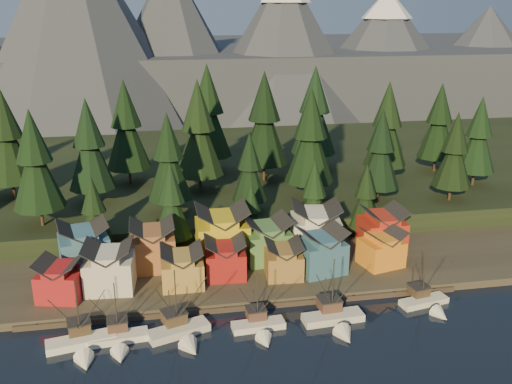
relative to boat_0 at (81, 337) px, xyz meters
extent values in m
plane|color=black|center=(27.94, -7.55, -2.27)|extent=(500.00, 500.00, 0.00)
cube|color=#332F25|center=(27.94, 32.45, -1.52)|extent=(400.00, 50.00, 1.50)
cube|color=black|center=(27.94, 82.45, 0.73)|extent=(420.00, 100.00, 6.00)
cube|color=#42382F|center=(27.94, 8.95, -1.77)|extent=(80.00, 4.00, 1.00)
cube|color=#3F4451|center=(27.94, 232.45, 12.73)|extent=(560.00, 160.00, 30.00)
cone|color=#3F4451|center=(-17.06, 172.45, 42.73)|extent=(100.00, 100.00, 90.00)
cone|color=#3F4451|center=(22.94, 190.45, 33.73)|extent=(80.00, 80.00, 72.00)
cone|color=#3F4451|center=(72.94, 178.45, 31.73)|extent=(84.00, 84.00, 68.00)
cone|color=#3F4451|center=(127.94, 194.45, 26.73)|extent=(92.00, 92.00, 58.00)
cone|color=white|center=(127.94, 194.45, 48.77)|extent=(25.76, 25.76, 13.92)
cone|color=#3F4451|center=(187.94, 202.45, 22.73)|extent=(88.00, 88.00, 50.00)
cube|color=white|center=(-0.25, 1.24, -1.89)|extent=(11.39, 5.38, 1.75)
cone|color=white|center=(0.94, -4.66, -1.89)|extent=(3.96, 4.32, 3.29)
cube|color=black|center=(-0.25, 1.24, -2.54)|extent=(11.67, 5.49, 0.38)
cube|color=#473726|center=(-0.64, 3.21, -0.19)|extent=(4.08, 3.91, 1.97)
cube|color=#2B2929|center=(-0.64, 3.21, 0.91)|extent=(4.34, 4.17, 0.22)
cylinder|color=black|center=(-0.38, 1.89, 3.86)|extent=(0.20, 0.20, 9.86)
cylinder|color=black|center=(-1.09, 5.43, 1.35)|extent=(0.15, 0.15, 4.82)
cube|color=silver|center=(5.62, 1.40, -1.92)|extent=(9.82, 3.89, 1.62)
cone|color=silver|center=(6.09, -3.84, -1.92)|extent=(3.32, 3.53, 3.04)
cube|color=black|center=(5.62, 1.40, -2.52)|extent=(10.06, 3.96, 0.35)
cube|color=brown|center=(5.46, 3.15, -0.34)|extent=(3.51, 3.32, 1.83)
cube|color=#2B2929|center=(5.46, 3.15, 0.67)|extent=(3.73, 3.54, 0.20)
cylinder|color=black|center=(5.56, 1.98, 3.41)|extent=(0.18, 0.18, 9.13)
cylinder|color=black|center=(5.28, 5.13, 1.08)|extent=(0.14, 0.14, 4.46)
cube|color=beige|center=(15.40, 1.59, -1.87)|extent=(10.85, 6.54, 1.83)
cone|color=beige|center=(17.21, -3.77, -1.87)|extent=(4.37, 4.43, 3.42)
cube|color=black|center=(15.40, 1.59, -2.56)|extent=(11.11, 6.67, 0.40)
cube|color=brown|center=(14.80, 3.37, -0.10)|extent=(4.56, 4.41, 2.05)
cube|color=#2B2929|center=(14.80, 3.37, 1.04)|extent=(4.85, 4.70, 0.23)
cylinder|color=black|center=(15.20, 2.18, 4.12)|extent=(0.21, 0.21, 10.27)
cylinder|color=black|center=(14.12, 5.39, 1.50)|extent=(0.16, 0.16, 5.02)
cube|color=silver|center=(28.81, 1.04, -1.92)|extent=(9.18, 3.59, 1.58)
cone|color=silver|center=(29.16, -3.89, -1.92)|extent=(3.18, 3.27, 2.97)
cube|color=black|center=(28.81, 1.04, -2.52)|extent=(9.40, 3.66, 0.35)
cube|color=brown|center=(28.70, 2.68, -0.39)|extent=(3.37, 3.19, 1.78)
cube|color=#2B2929|center=(28.70, 2.68, 0.60)|extent=(3.58, 3.40, 0.20)
cylinder|color=black|center=(28.77, 1.58, 3.28)|extent=(0.18, 0.18, 8.91)
cylinder|color=black|center=(28.57, 4.54, 1.00)|extent=(0.14, 0.14, 4.36)
cube|color=beige|center=(42.00, 1.08, -1.87)|extent=(10.83, 4.11, 1.81)
cone|color=beige|center=(42.40, -4.74, -1.87)|extent=(3.64, 3.85, 3.40)
cube|color=black|center=(42.00, 1.08, -2.55)|extent=(11.10, 4.18, 0.40)
cube|color=brown|center=(41.87, 3.02, -0.12)|extent=(3.85, 3.64, 2.04)
cube|color=#2B2929|center=(41.87, 3.02, 1.01)|extent=(4.09, 3.88, 0.23)
cylinder|color=black|center=(41.96, 1.72, 4.07)|extent=(0.20, 0.20, 10.19)
cylinder|color=black|center=(41.72, 5.21, 1.47)|extent=(0.16, 0.16, 4.98)
cube|color=silver|center=(60.13, 3.68, -1.93)|extent=(9.50, 4.58, 1.54)
cone|color=silver|center=(61.08, -1.23, -1.93)|extent=(3.43, 3.61, 2.89)
cube|color=black|center=(60.13, 3.68, -2.51)|extent=(9.73, 4.67, 0.34)
cube|color=#463625|center=(59.81, 5.32, -0.44)|extent=(3.58, 3.42, 1.73)
cube|color=#2B2929|center=(59.81, 5.32, 0.52)|extent=(3.80, 3.65, 0.19)
cylinder|color=black|center=(60.02, 4.23, 3.12)|extent=(0.17, 0.17, 8.66)
cylinder|color=black|center=(59.45, 7.17, 0.91)|extent=(0.13, 0.13, 4.24)
cube|color=maroon|center=(-4.90, 15.01, 1.85)|extent=(8.96, 8.24, 5.25)
cube|color=maroon|center=(-4.90, 15.01, 5.00)|extent=(5.58, 7.33, 1.07)
cube|color=beige|center=(3.61, 16.98, 2.41)|extent=(9.37, 8.46, 6.37)
cube|color=beige|center=(3.61, 16.98, 6.20)|extent=(5.40, 8.01, 1.24)
cube|color=#A6823B|center=(16.95, 16.13, 1.82)|extent=(7.80, 7.29, 5.17)
cube|color=#A6823B|center=(16.95, 16.13, 4.94)|extent=(4.31, 7.12, 1.09)
cube|color=maroon|center=(25.37, 18.26, 1.94)|extent=(7.94, 7.07, 5.43)
cube|color=maroon|center=(25.37, 18.26, 5.19)|extent=(4.48, 6.80, 1.08)
cube|color=olive|center=(36.63, 16.41, 1.70)|extent=(7.34, 7.34, 4.95)
cube|color=olive|center=(36.63, 16.41, 4.66)|extent=(4.22, 7.01, 0.97)
cube|color=#325E77|center=(44.32, 17.06, 2.42)|extent=(9.98, 8.92, 6.39)
cube|color=#325E77|center=(44.32, 17.06, 6.22)|extent=(6.13, 7.98, 1.22)
cube|color=orange|center=(57.23, 17.75, 1.89)|extent=(9.12, 8.41, 5.31)
cube|color=orange|center=(57.23, 17.75, 5.07)|extent=(5.71, 7.45, 1.09)
cube|color=#396787|center=(-1.82, 26.18, 2.84)|extent=(10.89, 10.12, 7.21)
cube|color=#396787|center=(-1.82, 26.18, 7.08)|extent=(6.79, 9.02, 1.30)
cube|color=#925834|center=(11.63, 24.70, 2.74)|extent=(8.82, 8.29, 7.02)
cube|color=#925834|center=(11.63, 24.70, 6.85)|extent=(4.93, 8.04, 1.22)
cube|color=gold|center=(25.92, 26.97, 3.20)|extent=(10.66, 9.09, 7.94)
cube|color=gold|center=(25.92, 26.97, 7.89)|extent=(5.90, 8.87, 1.49)
cube|color=#477640|center=(34.75, 23.98, 2.49)|extent=(10.04, 8.60, 6.52)
cube|color=#477640|center=(34.75, 23.98, 6.38)|extent=(5.89, 7.98, 1.30)
cube|color=silver|center=(45.76, 26.28, 3.13)|extent=(11.21, 10.28, 7.79)
cube|color=silver|center=(45.76, 26.28, 7.71)|extent=(6.73, 9.44, 1.41)
cube|color=#A32619|center=(59.95, 24.34, 2.77)|extent=(8.87, 8.34, 7.08)
cube|color=#A32619|center=(59.95, 24.34, 6.90)|extent=(4.95, 8.09, 1.22)
cylinder|color=#332319|center=(-22.06, 60.45, 6.15)|extent=(0.70, 0.70, 4.85)
cone|color=black|center=(-22.06, 60.45, 16.65)|extent=(11.84, 11.84, 16.69)
cone|color=black|center=(-22.06, 60.45, 25.27)|extent=(8.08, 8.08, 12.11)
cylinder|color=#332319|center=(-12.06, 40.45, 6.00)|extent=(0.70, 0.70, 4.55)
cone|color=black|center=(-12.06, 40.45, 15.85)|extent=(11.11, 11.11, 15.66)
cone|color=black|center=(-12.06, 40.45, 23.93)|extent=(7.58, 7.58, 11.36)
cylinder|color=#332319|center=(-2.06, 52.45, 6.00)|extent=(0.70, 0.70, 4.54)
cone|color=black|center=(-2.06, 52.45, 15.83)|extent=(11.10, 11.10, 15.64)
cone|color=black|center=(-2.06, 52.45, 23.90)|extent=(7.57, 7.57, 11.35)
cylinder|color=#332319|center=(5.94, 67.45, 6.18)|extent=(0.70, 0.70, 4.91)
cone|color=black|center=(5.94, 67.45, 16.82)|extent=(12.00, 12.00, 16.91)
cone|color=black|center=(5.94, 67.45, 25.54)|extent=(8.18, 8.18, 12.27)
cylinder|color=#332319|center=(15.94, 42.45, 5.82)|extent=(0.70, 0.70, 4.19)
cone|color=black|center=(15.94, 42.45, 14.89)|extent=(10.23, 10.23, 14.42)
cone|color=black|center=(15.94, 42.45, 22.34)|extent=(6.98, 6.98, 10.47)
cylinder|color=#332319|center=(23.94, 57.45, 6.27)|extent=(0.70, 0.70, 5.08)
cone|color=black|center=(23.94, 57.45, 17.27)|extent=(12.41, 12.41, 17.49)
cone|color=black|center=(23.94, 57.45, 26.29)|extent=(8.46, 8.46, 12.69)
cylinder|color=#332319|center=(33.94, 40.45, 5.40)|extent=(0.70, 0.70, 3.33)
cone|color=black|center=(33.94, 40.45, 12.61)|extent=(8.14, 8.14, 11.47)
cone|color=black|center=(33.94, 40.45, 18.53)|extent=(5.55, 5.55, 8.33)
cylinder|color=#332319|center=(41.94, 64.45, 6.33)|extent=(0.70, 0.70, 5.20)
cone|color=black|center=(41.94, 64.45, 17.60)|extent=(12.72, 12.72, 17.92)
cone|color=black|center=(41.94, 64.45, 26.85)|extent=(8.67, 8.67, 13.01)
cylinder|color=#332319|center=(49.94, 47.45, 6.16)|extent=(0.70, 0.70, 4.87)
cone|color=black|center=(49.94, 47.45, 16.71)|extent=(11.90, 11.90, 16.76)
cone|color=black|center=(49.94, 47.45, 25.36)|extent=(8.11, 8.11, 12.17)
cylinder|color=#332319|center=(57.94, 72.45, 6.35)|extent=(0.70, 0.70, 5.23)
cone|color=black|center=(57.94, 72.45, 17.68)|extent=(12.79, 12.79, 18.02)
cone|color=black|center=(57.94, 72.45, 26.98)|extent=(8.72, 8.72, 13.08)
cylinder|color=#332319|center=(65.94, 42.45, 5.76)|extent=(0.70, 0.70, 4.06)
cone|color=black|center=(65.94, 42.45, 14.55)|extent=(9.92, 9.92, 13.97)
cone|color=black|center=(65.94, 42.45, 21.76)|extent=(6.76, 6.76, 10.14)
cylinder|color=#332319|center=(73.94, 58.45, 6.10)|extent=(0.70, 0.70, 4.73)
cone|color=black|center=(73.94, 58.45, 16.35)|extent=(11.57, 11.57, 16.30)
cone|color=black|center=(73.94, 58.45, 24.76)|extent=(7.89, 7.89, 11.83)
cylinder|color=#332319|center=(83.94, 40.45, 5.66)|extent=(0.70, 0.70, 3.86)
cone|color=black|center=(83.94, 40.45, 14.03)|extent=(9.44, 9.44, 13.30)
cone|color=black|center=(83.94, 40.45, 20.90)|extent=(6.44, 6.44, 9.66)
cylinder|color=#332319|center=(91.94, 64.45, 5.95)|extent=(0.70, 0.70, 4.44)
cone|color=black|center=(91.94, 64.45, 15.57)|extent=(10.86, 10.86, 15.30)
cone|color=black|center=(91.94, 64.45, 23.47)|extent=(7.40, 7.40, 11.10)
cylinder|color=#332319|center=(27.94, 74.45, 6.42)|extent=(0.70, 0.70, 5.39)
cone|color=black|center=(27.94, 74.45, 18.10)|extent=(13.17, 13.17, 18.56)
cone|color=black|center=(27.94, 74.45, 27.68)|extent=(8.98, 8.98, 13.47)
cylinder|color=#332319|center=(95.94, 50.45, 5.82)|extent=(0.70, 0.70, 4.17)
cone|color=black|center=(95.94, 50.45, 14.85)|extent=(10.20, 10.20, 14.37)
cone|color=black|center=(95.94, 50.45, 22.27)|extent=(6.95, 6.95, 10.43)
cylinder|color=#332319|center=(-0.06, 32.45, 0.78)|extent=(0.70, 0.70, 3.10)
cone|color=black|center=(-0.06, 32.45, 7.49)|extent=(7.57, 7.57, 10.67)
cone|color=black|center=(-0.06, 32.45, 13.00)|extent=(5.16, 5.16, 7.74)
cylinder|color=#332319|center=(15.94, 32.45, 0.95)|extent=(0.70, 0.70, 3.45)
cone|color=black|center=(15.94, 32.45, 8.42)|extent=(8.43, 8.43, 11.88)
cone|color=black|center=(15.94, 32.45, 14.55)|extent=(5.75, 5.75, 8.62)
cylinder|color=#332319|center=(32.94, 32.45, 0.46)|extent=(0.70, 0.70, 2.45)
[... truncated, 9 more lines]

